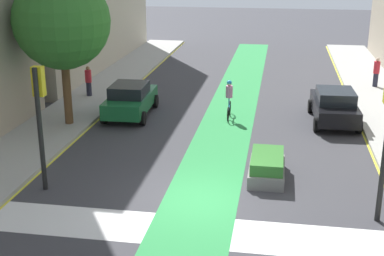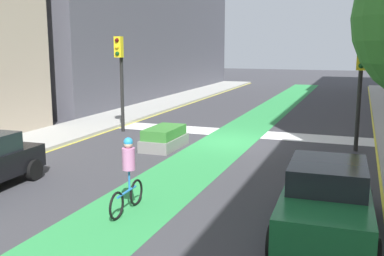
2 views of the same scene
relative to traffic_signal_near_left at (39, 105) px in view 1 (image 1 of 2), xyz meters
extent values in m
plane|color=#38383D|center=(5.19, -0.08, -2.87)|extent=(120.00, 120.00, 0.00)
cube|color=#2D8C47|center=(5.20, -0.08, -2.87)|extent=(2.40, 60.00, 0.01)
cube|color=silver|center=(5.19, -2.08, -2.87)|extent=(12.00, 1.80, 0.01)
cube|color=yellow|center=(-0.81, -0.08, -2.87)|extent=(0.16, 60.00, 0.01)
cylinder|color=black|center=(0.00, -0.12, -0.83)|extent=(0.16, 0.16, 4.09)
cube|color=gold|center=(0.00, 0.08, 0.74)|extent=(0.35, 0.28, 0.95)
sphere|color=#3F0A0A|center=(0.00, 0.22, 1.04)|extent=(0.20, 0.20, 0.20)
sphere|color=yellow|center=(0.00, 0.22, 0.74)|extent=(0.20, 0.20, 0.20)
sphere|color=#0C3814|center=(0.00, 0.22, 0.44)|extent=(0.20, 0.20, 0.20)
cube|color=black|center=(10.00, 8.92, -2.20)|extent=(1.98, 4.28, 0.70)
cube|color=black|center=(10.01, 8.72, -1.58)|extent=(1.69, 2.07, 0.55)
cylinder|color=black|center=(9.04, 10.35, -2.55)|extent=(0.25, 0.65, 0.64)
cylinder|color=black|center=(10.84, 10.43, -2.55)|extent=(0.25, 0.65, 0.64)
cylinder|color=black|center=(9.17, 7.41, -2.55)|extent=(0.25, 0.65, 0.64)
cylinder|color=black|center=(10.97, 7.49, -2.55)|extent=(0.25, 0.65, 0.64)
cube|color=#196033|center=(0.52, 8.48, -2.20)|extent=(1.94, 4.26, 0.70)
cube|color=black|center=(0.53, 8.28, -1.58)|extent=(1.67, 2.05, 0.55)
cylinder|color=black|center=(-0.43, 9.92, -2.55)|extent=(0.24, 0.65, 0.64)
cylinder|color=black|center=(1.37, 9.98, -2.55)|extent=(0.24, 0.65, 0.64)
cylinder|color=black|center=(-0.33, 6.98, -2.55)|extent=(0.24, 0.65, 0.64)
cylinder|color=black|center=(1.47, 7.04, -2.55)|extent=(0.24, 0.65, 0.64)
torus|color=black|center=(5.19, 9.32, -2.53)|extent=(0.08, 0.68, 0.68)
torus|color=black|center=(5.22, 8.27, -2.53)|extent=(0.08, 0.68, 0.68)
cylinder|color=#2672BF|center=(5.20, 8.80, -2.35)|extent=(0.08, 0.95, 0.06)
cylinder|color=#2672BF|center=(5.21, 8.65, -2.08)|extent=(0.05, 0.05, 0.50)
cylinder|color=#BF72A5|center=(5.21, 8.65, -1.56)|extent=(0.32, 0.32, 0.55)
sphere|color=beige|center=(5.21, 8.65, -1.17)|extent=(0.22, 0.22, 0.22)
sphere|color=#268CCC|center=(5.21, 8.65, -1.13)|extent=(0.23, 0.23, 0.23)
cylinder|color=#262638|center=(12.87, 15.72, -2.34)|extent=(0.28, 0.28, 0.76)
cylinder|color=red|center=(12.87, 15.72, -1.63)|extent=(0.34, 0.34, 0.68)
sphere|color=beige|center=(12.87, 15.72, -1.18)|extent=(0.22, 0.22, 0.22)
cylinder|color=#262638|center=(-2.51, 11.08, -2.36)|extent=(0.28, 0.28, 0.73)
cylinder|color=red|center=(-2.51, 11.08, -1.67)|extent=(0.34, 0.34, 0.65)
sphere|color=#8C6647|center=(-2.51, 11.08, -1.24)|extent=(0.21, 0.21, 0.21)
cylinder|color=brown|center=(-1.75, 6.36, -1.18)|extent=(0.36, 0.36, 3.10)
sphere|color=#2D6B28|center=(-1.75, 6.36, 1.82)|extent=(4.13, 4.13, 4.13)
cube|color=slate|center=(7.20, 2.03, -2.65)|extent=(1.21, 2.33, 0.45)
cube|color=#33722D|center=(7.20, 2.03, -2.22)|extent=(1.09, 2.10, 0.40)
camera|label=1|loc=(7.46, -15.26, 4.64)|focal=49.97mm
camera|label=2|loc=(-0.01, 18.17, 1.19)|focal=42.20mm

